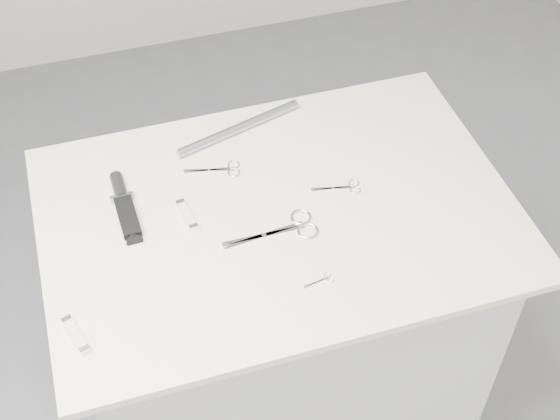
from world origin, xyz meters
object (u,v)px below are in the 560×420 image
object	(u,v)px
tiny_scissors	(322,280)
large_shears	(290,228)
sheathed_knife	(124,203)
embroidery_scissors_b	(345,187)
metal_rail	(239,128)
plinth	(279,335)
pocket_knife_b	(187,215)
embroidery_scissors_a	(223,169)
pocket_knife_a	(76,335)

from	to	relation	value
tiny_scissors	large_shears	bearing A→B (deg)	87.96
sheathed_knife	embroidery_scissors_b	bearing A→B (deg)	-102.84
embroidery_scissors_b	metal_rail	world-z (taller)	metal_rail
sheathed_knife	large_shears	bearing A→B (deg)	-119.89
plinth	embroidery_scissors_b	distance (m)	0.50
plinth	large_shears	bearing A→B (deg)	-82.27
plinth	metal_rail	world-z (taller)	metal_rail
tiny_scissors	metal_rail	world-z (taller)	metal_rail
plinth	large_shears	distance (m)	0.48
pocket_knife_b	plinth	bearing A→B (deg)	-110.27
sheathed_knife	pocket_knife_b	bearing A→B (deg)	-122.64
metal_rail	plinth	bearing A→B (deg)	-87.21
embroidery_scissors_a	metal_rail	world-z (taller)	metal_rail
sheathed_knife	pocket_knife_b	world-z (taller)	sheathed_knife
embroidery_scissors_a	pocket_knife_b	xyz separation A→B (m)	(-0.11, -0.11, 0.00)
plinth	tiny_scissors	size ratio (longest dim) A/B	14.15
tiny_scissors	pocket_knife_b	size ratio (longest dim) A/B	0.71
tiny_scissors	pocket_knife_a	distance (m)	0.48
sheathed_knife	pocket_knife_b	xyz separation A→B (m)	(0.12, -0.07, -0.00)
embroidery_scissors_b	tiny_scissors	size ratio (longest dim) A/B	1.70
embroidery_scissors_b	pocket_knife_a	bearing A→B (deg)	-149.04
embroidery_scissors_b	metal_rail	xyz separation A→B (m)	(-0.17, 0.25, 0.01)
tiny_scissors	metal_rail	bearing A→B (deg)	85.42
plinth	pocket_knife_a	world-z (taller)	pocket_knife_a
pocket_knife_b	metal_rail	size ratio (longest dim) A/B	0.28
large_shears	metal_rail	size ratio (longest dim) A/B	0.62
large_shears	tiny_scissors	distance (m)	0.15
large_shears	metal_rail	bearing A→B (deg)	91.20
plinth	embroidery_scissors_a	world-z (taller)	embroidery_scissors_a
large_shears	sheathed_knife	world-z (taller)	sheathed_knife
embroidery_scissors_a	tiny_scissors	size ratio (longest dim) A/B	1.98
plinth	tiny_scissors	distance (m)	0.51
pocket_knife_b	metal_rail	world-z (taller)	metal_rail
pocket_knife_b	sheathed_knife	bearing A→B (deg)	50.83
large_shears	embroidery_scissors_a	bearing A→B (deg)	110.38
embroidery_scissors_b	pocket_knife_b	bearing A→B (deg)	-171.51
large_shears	metal_rail	xyz separation A→B (m)	(-0.02, 0.33, 0.01)
embroidery_scissors_b	pocket_knife_a	size ratio (longest dim) A/B	1.18
tiny_scissors	embroidery_scissors_b	bearing A→B (deg)	50.55
embroidery_scissors_a	pocket_knife_a	size ratio (longest dim) A/B	1.38
plinth	pocket_knife_a	xyz separation A→B (m)	(-0.45, -0.19, 0.48)
plinth	metal_rail	distance (m)	0.55
tiny_scissors	sheathed_knife	world-z (taller)	sheathed_knife
tiny_scissors	metal_rail	size ratio (longest dim) A/B	0.20
plinth	tiny_scissors	bearing A→B (deg)	-82.55
large_shears	pocket_knife_b	distance (m)	0.22
pocket_knife_a	metal_rail	world-z (taller)	metal_rail
embroidery_scissors_a	embroidery_scissors_b	size ratio (longest dim) A/B	1.16
embroidery_scissors_a	tiny_scissors	distance (m)	0.38
sheathed_knife	pocket_knife_b	distance (m)	0.14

